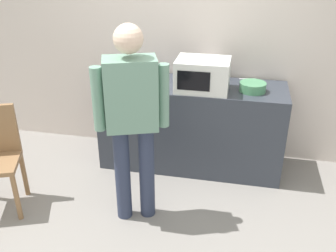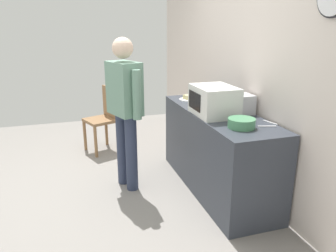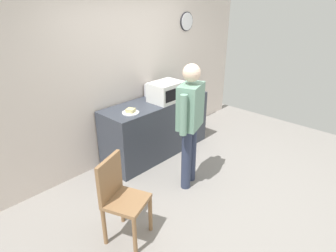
% 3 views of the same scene
% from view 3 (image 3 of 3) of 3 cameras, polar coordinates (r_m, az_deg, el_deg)
% --- Properties ---
extents(ground_plane, '(6.00, 6.00, 0.00)m').
position_cam_3_polar(ground_plane, '(4.09, 7.77, -11.91)').
color(ground_plane, gray).
extents(back_wall, '(5.40, 0.13, 2.60)m').
position_cam_3_polar(back_wall, '(4.55, -8.00, 10.05)').
color(back_wall, silver).
rests_on(back_wall, ground_plane).
extents(kitchen_counter, '(1.86, 0.62, 0.90)m').
position_cam_3_polar(kitchen_counter, '(4.71, -2.24, -0.22)').
color(kitchen_counter, '#333842').
rests_on(kitchen_counter, ground_plane).
extents(microwave, '(0.50, 0.39, 0.30)m').
position_cam_3_polar(microwave, '(4.49, -0.38, 6.80)').
color(microwave, silver).
rests_on(microwave, kitchen_counter).
extents(sandwich_plate, '(0.24, 0.24, 0.07)m').
position_cam_3_polar(sandwich_plate, '(4.07, -7.39, 2.81)').
color(sandwich_plate, white).
rests_on(sandwich_plate, kitchen_counter).
extents(salad_bowl, '(0.25, 0.25, 0.09)m').
position_cam_3_polar(salad_bowl, '(4.89, 2.99, 6.95)').
color(salad_bowl, '#4C8E60').
rests_on(salad_bowl, kitchen_counter).
extents(toaster, '(0.22, 0.18, 0.20)m').
position_cam_3_polar(toaster, '(4.74, -3.00, 7.10)').
color(toaster, silver).
rests_on(toaster, kitchen_counter).
extents(fork_utensil, '(0.17, 0.06, 0.01)m').
position_cam_3_polar(fork_utensil, '(5.09, -0.34, 7.19)').
color(fork_utensil, silver).
rests_on(fork_utensil, kitchen_counter).
extents(spoon_utensil, '(0.07, 0.17, 0.01)m').
position_cam_3_polar(spoon_utensil, '(5.09, 1.24, 7.20)').
color(spoon_utensil, silver).
rests_on(spoon_utensil, kitchen_counter).
extents(person_standing, '(0.56, 0.36, 1.68)m').
position_cam_3_polar(person_standing, '(3.67, 4.38, 1.54)').
color(person_standing, '#2C344D').
rests_on(person_standing, ground_plane).
extents(wooden_chair, '(0.52, 0.52, 0.94)m').
position_cam_3_polar(wooden_chair, '(3.10, -9.49, -13.37)').
color(wooden_chair, olive).
rests_on(wooden_chair, ground_plane).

